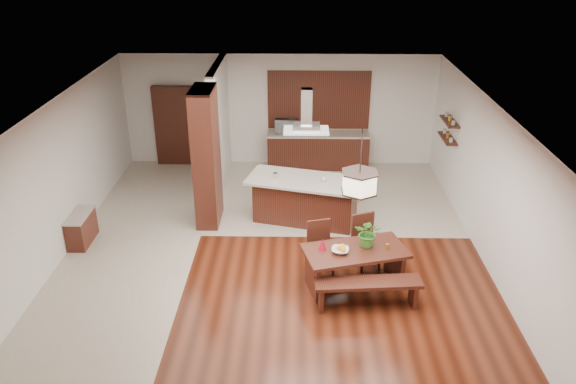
{
  "coord_description": "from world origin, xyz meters",
  "views": [
    {
      "loc": [
        0.48,
        -9.47,
        5.73
      ],
      "look_at": [
        0.3,
        0.0,
        1.25
      ],
      "focal_mm": 35.0,
      "sensor_mm": 36.0,
      "label": 1
    }
  ],
  "objects_px": {
    "fruit_bowl": "(340,250)",
    "range_hood": "(307,110)",
    "foliage_plant": "(368,233)",
    "dining_chair_left": "(321,249)",
    "pendant_lantern": "(360,168)",
    "dining_chair_right": "(367,242)",
    "kitchen_island": "(305,199)",
    "dining_table": "(355,259)",
    "microwave": "(287,126)",
    "hallway_console": "(81,229)",
    "island_cup": "(324,179)",
    "dining_bench": "(367,294)"
  },
  "relations": [
    {
      "from": "dining_bench",
      "to": "range_hood",
      "type": "distance_m",
      "value": 3.86
    },
    {
      "from": "dining_chair_right",
      "to": "kitchen_island",
      "type": "distance_m",
      "value": 2.08
    },
    {
      "from": "dining_bench",
      "to": "dining_table",
      "type": "bearing_deg",
      "value": 105.49
    },
    {
      "from": "island_cup",
      "to": "dining_chair_left",
      "type": "bearing_deg",
      "value": -93.05
    },
    {
      "from": "hallway_console",
      "to": "dining_chair_left",
      "type": "height_order",
      "value": "dining_chair_left"
    },
    {
      "from": "foliage_plant",
      "to": "microwave",
      "type": "distance_m",
      "value": 5.5
    },
    {
      "from": "dining_chair_left",
      "to": "kitchen_island",
      "type": "bearing_deg",
      "value": 83.2
    },
    {
      "from": "hallway_console",
      "to": "foliage_plant",
      "type": "xyz_separation_m",
      "value": [
        5.51,
        -1.26,
        0.67
      ]
    },
    {
      "from": "dining_table",
      "to": "pendant_lantern",
      "type": "distance_m",
      "value": 1.71
    },
    {
      "from": "dining_chair_right",
      "to": "island_cup",
      "type": "xyz_separation_m",
      "value": [
        -0.74,
        1.63,
        0.54
      ]
    },
    {
      "from": "hallway_console",
      "to": "dining_bench",
      "type": "bearing_deg",
      "value": -20.08
    },
    {
      "from": "fruit_bowl",
      "to": "range_hood",
      "type": "xyz_separation_m",
      "value": [
        -0.57,
        2.48,
        1.7
      ]
    },
    {
      "from": "foliage_plant",
      "to": "dining_chair_left",
      "type": "bearing_deg",
      "value": 161.24
    },
    {
      "from": "dining_chair_right",
      "to": "island_cup",
      "type": "distance_m",
      "value": 1.87
    },
    {
      "from": "dining_bench",
      "to": "pendant_lantern",
      "type": "distance_m",
      "value": 2.09
    },
    {
      "from": "dining_table",
      "to": "island_cup",
      "type": "distance_m",
      "value": 2.36
    },
    {
      "from": "kitchen_island",
      "to": "dining_table",
      "type": "bearing_deg",
      "value": -55.82
    },
    {
      "from": "hallway_console",
      "to": "pendant_lantern",
      "type": "relative_size",
      "value": 0.67
    },
    {
      "from": "dining_chair_left",
      "to": "foliage_plant",
      "type": "bearing_deg",
      "value": -33.34
    },
    {
      "from": "foliage_plant",
      "to": "kitchen_island",
      "type": "relative_size",
      "value": 0.19
    },
    {
      "from": "hallway_console",
      "to": "range_hood",
      "type": "relative_size",
      "value": 0.98
    },
    {
      "from": "pendant_lantern",
      "to": "fruit_bowl",
      "type": "xyz_separation_m",
      "value": [
        -0.27,
        -0.09,
        -1.48
      ]
    },
    {
      "from": "dining_chair_right",
      "to": "microwave",
      "type": "height_order",
      "value": "microwave"
    },
    {
      "from": "dining_chair_left",
      "to": "fruit_bowl",
      "type": "bearing_deg",
      "value": -73.38
    },
    {
      "from": "dining_chair_right",
      "to": "foliage_plant",
      "type": "relative_size",
      "value": 1.99
    },
    {
      "from": "dining_table",
      "to": "range_hood",
      "type": "relative_size",
      "value": 2.13
    },
    {
      "from": "dining_table",
      "to": "microwave",
      "type": "distance_m",
      "value": 5.59
    },
    {
      "from": "pendant_lantern",
      "to": "range_hood",
      "type": "relative_size",
      "value": 1.46
    },
    {
      "from": "dining_chair_right",
      "to": "foliage_plant",
      "type": "xyz_separation_m",
      "value": [
        -0.05,
        -0.5,
        0.48
      ]
    },
    {
      "from": "kitchen_island",
      "to": "range_hood",
      "type": "bearing_deg",
      "value": 104.86
    },
    {
      "from": "fruit_bowl",
      "to": "dining_chair_left",
      "type": "bearing_deg",
      "value": 121.2
    },
    {
      "from": "dining_table",
      "to": "dining_chair_left",
      "type": "height_order",
      "value": "dining_chair_left"
    },
    {
      "from": "dining_table",
      "to": "foliage_plant",
      "type": "xyz_separation_m",
      "value": [
        0.22,
        0.13,
        0.45
      ]
    },
    {
      "from": "kitchen_island",
      "to": "island_cup",
      "type": "distance_m",
      "value": 0.66
    },
    {
      "from": "hallway_console",
      "to": "dining_chair_right",
      "type": "relative_size",
      "value": 0.87
    },
    {
      "from": "dining_table",
      "to": "dining_bench",
      "type": "relative_size",
      "value": 1.09
    },
    {
      "from": "dining_bench",
      "to": "foliage_plant",
      "type": "relative_size",
      "value": 3.5
    },
    {
      "from": "foliage_plant",
      "to": "fruit_bowl",
      "type": "distance_m",
      "value": 0.58
    },
    {
      "from": "dining_chair_right",
      "to": "island_cup",
      "type": "height_order",
      "value": "island_cup"
    },
    {
      "from": "hallway_console",
      "to": "dining_chair_left",
      "type": "bearing_deg",
      "value": -11.81
    },
    {
      "from": "hallway_console",
      "to": "range_hood",
      "type": "bearing_deg",
      "value": 12.68
    },
    {
      "from": "foliage_plant",
      "to": "range_hood",
      "type": "bearing_deg",
      "value": 115.15
    },
    {
      "from": "dining_chair_right",
      "to": "pendant_lantern",
      "type": "xyz_separation_m",
      "value": [
        -0.28,
        -0.63,
        1.74
      ]
    },
    {
      "from": "dining_table",
      "to": "range_hood",
      "type": "xyz_separation_m",
      "value": [
        -0.84,
        2.39,
        1.93
      ]
    },
    {
      "from": "dining_table",
      "to": "foliage_plant",
      "type": "distance_m",
      "value": 0.52
    },
    {
      "from": "dining_chair_left",
      "to": "range_hood",
      "type": "bearing_deg",
      "value": 83.19
    },
    {
      "from": "dining_chair_left",
      "to": "island_cup",
      "type": "distance_m",
      "value": 1.94
    },
    {
      "from": "fruit_bowl",
      "to": "island_cup",
      "type": "bearing_deg",
      "value": 94.81
    },
    {
      "from": "pendant_lantern",
      "to": "dining_chair_right",
      "type": "bearing_deg",
      "value": 66.2
    },
    {
      "from": "dining_table",
      "to": "fruit_bowl",
      "type": "xyz_separation_m",
      "value": [
        -0.27,
        -0.09,
        0.23
      ]
    }
  ]
}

